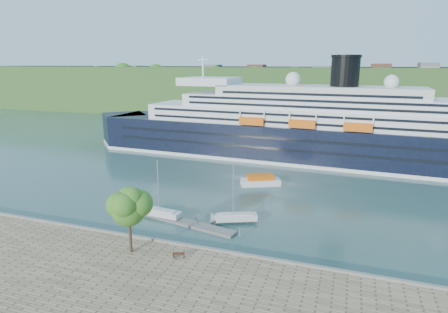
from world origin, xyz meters
TOP-DOWN VIEW (x-y plane):
  - ground at (0.00, 0.00)m, footprint 400.00×400.00m
  - far_hillside at (0.00, 145.00)m, footprint 400.00×50.00m
  - quay_coping at (0.00, -0.20)m, footprint 220.00×0.50m
  - cruise_ship at (9.30, 58.28)m, footprint 125.71×23.35m
  - park_bench at (4.75, -3.52)m, footprint 1.76×1.17m
  - promenade_tree at (-2.09, -4.21)m, footprint 6.12×6.12m
  - floating_pontoon at (0.15, 8.62)m, footprint 18.54×5.91m
  - sailboat_white_near at (-4.62, 9.31)m, footprint 7.75×2.86m
  - sailboat_white_far at (8.00, 11.73)m, footprint 7.83×5.02m
  - tender_launch at (7.15, 32.37)m, footprint 9.08×6.29m

SIDE VIEW (x-z plane):
  - ground at x=0.00m, z-range 0.00..0.00m
  - floating_pontoon at x=0.15m, z-range 0.00..0.41m
  - quay_coping at x=0.00m, z-range 1.00..1.30m
  - tender_launch at x=7.15m, z-range 0.00..2.39m
  - park_bench at x=4.75m, z-range 1.00..2.05m
  - sailboat_white_near at x=-4.62m, z-range 0.00..9.78m
  - sailboat_white_far at x=8.00m, z-range 0.00..9.85m
  - promenade_tree at x=-2.09m, z-range 1.00..11.13m
  - far_hillside at x=0.00m, z-range 0.00..24.00m
  - cruise_ship at x=9.30m, z-range 0.00..28.08m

